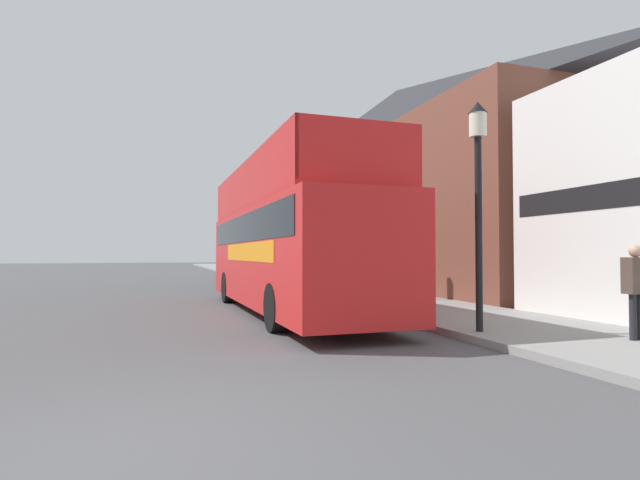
{
  "coord_description": "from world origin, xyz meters",
  "views": [
    {
      "loc": [
        0.28,
        -4.29,
        1.58
      ],
      "look_at": [
        4.89,
        9.61,
        1.99
      ],
      "focal_mm": 28.0,
      "sensor_mm": 36.0,
      "label": 1
    }
  ],
  "objects_px": {
    "lamp_post_third": "(286,213)",
    "parked_car_ahead_of_bus": "(256,273)",
    "lamp_post_second": "(339,202)",
    "tour_bus": "(286,247)",
    "pedestrian_second": "(636,282)",
    "lamp_post_nearest": "(478,171)"
  },
  "relations": [
    {
      "from": "tour_bus",
      "to": "lamp_post_nearest",
      "type": "height_order",
      "value": "lamp_post_nearest"
    },
    {
      "from": "tour_bus",
      "to": "parked_car_ahead_of_bus",
      "type": "relative_size",
      "value": 2.64
    },
    {
      "from": "parked_car_ahead_of_bus",
      "to": "pedestrian_second",
      "type": "xyz_separation_m",
      "value": [
        3.46,
        -15.46,
        0.37
      ]
    },
    {
      "from": "pedestrian_second",
      "to": "lamp_post_second",
      "type": "xyz_separation_m",
      "value": [
        -1.95,
        8.99,
        2.2
      ]
    },
    {
      "from": "tour_bus",
      "to": "parked_car_ahead_of_bus",
      "type": "bearing_deg",
      "value": 83.82
    },
    {
      "from": "lamp_post_third",
      "to": "tour_bus",
      "type": "bearing_deg",
      "value": -104.49
    },
    {
      "from": "tour_bus",
      "to": "lamp_post_second",
      "type": "distance_m",
      "value": 3.51
    },
    {
      "from": "tour_bus",
      "to": "pedestrian_second",
      "type": "relative_size",
      "value": 6.78
    },
    {
      "from": "lamp_post_second",
      "to": "lamp_post_third",
      "type": "distance_m",
      "value": 7.38
    },
    {
      "from": "tour_bus",
      "to": "lamp_post_second",
      "type": "relative_size",
      "value": 2.37
    },
    {
      "from": "parked_car_ahead_of_bus",
      "to": "pedestrian_second",
      "type": "bearing_deg",
      "value": -77.96
    },
    {
      "from": "parked_car_ahead_of_bus",
      "to": "lamp_post_third",
      "type": "xyz_separation_m",
      "value": [
        1.62,
        0.9,
        2.76
      ]
    },
    {
      "from": "tour_bus",
      "to": "lamp_post_nearest",
      "type": "distance_m",
      "value": 5.92
    },
    {
      "from": "lamp_post_nearest",
      "to": "lamp_post_third",
      "type": "xyz_separation_m",
      "value": [
        0.09,
        14.75,
        0.35
      ]
    },
    {
      "from": "pedestrian_second",
      "to": "lamp_post_second",
      "type": "relative_size",
      "value": 0.35
    },
    {
      "from": "pedestrian_second",
      "to": "lamp_post_nearest",
      "type": "distance_m",
      "value": 3.24
    },
    {
      "from": "lamp_post_second",
      "to": "lamp_post_third",
      "type": "xyz_separation_m",
      "value": [
        0.11,
        7.37,
        0.2
      ]
    },
    {
      "from": "lamp_post_third",
      "to": "parked_car_ahead_of_bus",
      "type": "bearing_deg",
      "value": -150.86
    },
    {
      "from": "lamp_post_second",
      "to": "tour_bus",
      "type": "bearing_deg",
      "value": -137.75
    },
    {
      "from": "lamp_post_second",
      "to": "lamp_post_third",
      "type": "relative_size",
      "value": 0.93
    },
    {
      "from": "pedestrian_second",
      "to": "lamp_post_third",
      "type": "distance_m",
      "value": 16.64
    },
    {
      "from": "parked_car_ahead_of_bus",
      "to": "pedestrian_second",
      "type": "distance_m",
      "value": 15.85
    }
  ]
}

